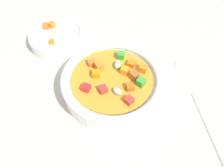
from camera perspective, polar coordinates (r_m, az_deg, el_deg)
ground_plane at (r=46.28cm, az=0.00°, el=-2.33°), size 140.00×140.00×2.00cm
soup_bowl_main at (r=43.43cm, az=0.03°, el=0.36°), size 19.62×19.62×5.51cm
spoon at (r=47.18cm, az=20.42°, el=-2.72°), size 10.06×23.05×0.89cm
side_bowl_small at (r=55.21cm, az=-13.84°, el=11.56°), size 13.04×13.04×4.08cm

